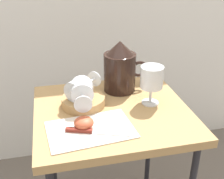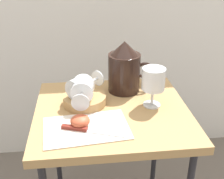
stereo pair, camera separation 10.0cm
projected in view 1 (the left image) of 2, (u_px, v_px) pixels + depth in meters
name	position (u px, v px, depth m)	size (l,w,h in m)	color
curtain_drape	(84.00, 4.00, 1.52)	(2.40, 0.03, 1.86)	silver
table	(112.00, 124.00, 1.07)	(0.55, 0.50, 0.67)	#AD8451
linen_napkin	(90.00, 130.00, 0.92)	(0.27, 0.18, 0.00)	silver
basket_tray	(83.00, 101.00, 1.06)	(0.16, 0.16, 0.04)	#AD8451
pitcher	(120.00, 71.00, 1.14)	(0.18, 0.13, 0.21)	black
wine_glass_upright	(152.00, 79.00, 1.04)	(0.08, 0.08, 0.15)	silver
wine_glass_tipped_near	(80.00, 88.00, 1.03)	(0.15, 0.15, 0.08)	silver
wine_glass_tipped_far	(82.00, 91.00, 1.01)	(0.09, 0.15, 0.08)	silver
apple_half_left	(84.00, 123.00, 0.92)	(0.06, 0.06, 0.04)	#C15133
knife	(88.00, 131.00, 0.90)	(0.20, 0.08, 0.01)	silver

